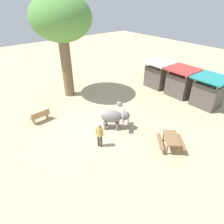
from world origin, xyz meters
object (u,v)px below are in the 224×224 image
object	(u,v)px
shade_tree_main	(61,20)
market_stall_white	(158,75)
market_stall_red	(180,83)
person_handler	(100,134)
market_stall_teal	(208,93)
wooden_bench	(40,116)
picnic_table_near	(171,140)
elephant	(114,117)
feed_bucket	(119,104)

from	to	relation	value
shade_tree_main	market_stall_white	distance (m)	10.16
market_stall_white	market_stall_red	world-z (taller)	same
person_handler	shade_tree_main	world-z (taller)	shade_tree_main
market_stall_teal	wooden_bench	bearing A→B (deg)	-118.38
market_stall_white	market_stall_teal	xyz separation A→B (m)	(5.20, 0.00, 0.00)
picnic_table_near	market_stall_red	bearing A→B (deg)	-17.14
elephant	wooden_bench	distance (m)	5.46
feed_bucket	market_stall_white	bearing A→B (deg)	96.97
picnic_table_near	feed_bucket	size ratio (longest dim) A/B	5.85
wooden_bench	picnic_table_near	xyz separation A→B (m)	(7.70, 5.04, 0.12)
shade_tree_main	picnic_table_near	xyz separation A→B (m)	(10.42, 1.20, -5.77)
picnic_table_near	market_stall_teal	xyz separation A→B (m)	(-1.40, 6.63, 0.55)
wooden_bench	market_stall_teal	bearing A→B (deg)	-33.37
market_stall_white	feed_bucket	xyz separation A→B (m)	(0.69, -5.68, -0.98)
elephant	market_stall_white	world-z (taller)	market_stall_white
person_handler	picnic_table_near	bearing A→B (deg)	-71.48
market_stall_red	feed_bucket	size ratio (longest dim) A/B	7.00
wooden_bench	feed_bucket	bearing A→B (deg)	-21.69
market_stall_teal	feed_bucket	world-z (taller)	market_stall_teal
elephant	feed_bucket	bearing A→B (deg)	88.16
market_stall_teal	market_stall_red	bearing A→B (deg)	180.00
shade_tree_main	feed_bucket	world-z (taller)	shade_tree_main
shade_tree_main	feed_bucket	size ratio (longest dim) A/B	23.19
person_handler	wooden_bench	size ratio (longest dim) A/B	1.13
elephant	market_stall_red	bearing A→B (deg)	46.63
wooden_bench	market_stall_white	size ratio (longest dim) A/B	0.57
shade_tree_main	market_stall_teal	xyz separation A→B (m)	(9.02, 7.83, -5.22)
person_handler	wooden_bench	bearing A→B (deg)	78.81
wooden_bench	picnic_table_near	world-z (taller)	wooden_bench
elephant	picnic_table_near	xyz separation A→B (m)	(3.69, 1.36, -0.31)
picnic_table_near	market_stall_red	size ratio (longest dim) A/B	0.84
shade_tree_main	market_stall_red	distance (m)	11.40
market_stall_red	market_stall_teal	world-z (taller)	same
wooden_bench	feed_bucket	distance (m)	6.27
feed_bucket	shade_tree_main	bearing A→B (deg)	-154.48
picnic_table_near	market_stall_teal	distance (m)	6.80
market_stall_white	shade_tree_main	bearing A→B (deg)	-116.02
person_handler	shade_tree_main	bearing A→B (deg)	43.87
market_stall_teal	shade_tree_main	bearing A→B (deg)	-139.04
wooden_bench	market_stall_white	xyz separation A→B (m)	(1.11, 11.67, 0.67)
market_stall_red	elephant	bearing A→B (deg)	-87.80
person_handler	feed_bucket	size ratio (longest dim) A/B	4.50
market_stall_teal	feed_bucket	bearing A→B (deg)	-128.45
feed_bucket	person_handler	bearing A→B (deg)	-53.48
picnic_table_near	market_stall_white	size ratio (longest dim) A/B	0.84
picnic_table_near	feed_bucket	xyz separation A→B (m)	(-5.91, 0.95, -0.43)
shade_tree_main	market_stall_teal	bearing A→B (deg)	40.96
shade_tree_main	picnic_table_near	world-z (taller)	shade_tree_main
elephant	market_stall_white	size ratio (longest dim) A/B	0.75
person_handler	shade_tree_main	xyz separation A→B (m)	(-7.64, 2.06, 5.41)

